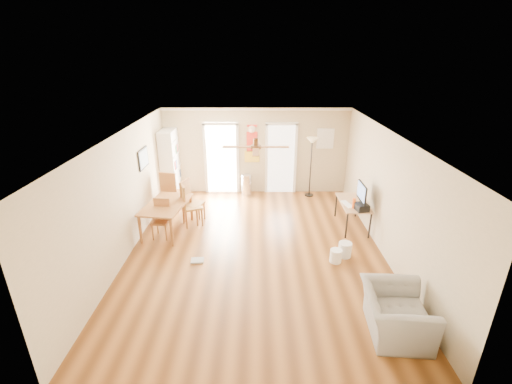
{
  "coord_description": "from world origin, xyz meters",
  "views": [
    {
      "loc": [
        0.01,
        -6.69,
        4.09
      ],
      "look_at": [
        0.0,
        0.6,
        1.15
      ],
      "focal_mm": 24.44,
      "sensor_mm": 36.0,
      "label": 1
    }
  ],
  "objects_px": {
    "printer": "(362,207)",
    "computer_desk": "(352,214)",
    "dining_table": "(167,217)",
    "dining_chair_right_b": "(192,204)",
    "dining_chair_right_a": "(193,202)",
    "dining_chair_far": "(173,190)",
    "dining_chair_near": "(161,219)",
    "trash_can": "(246,185)",
    "armchair": "(395,314)",
    "torchiere_lamp": "(311,167)",
    "wastebasket_a": "(336,256)",
    "wastebasket_b": "(345,250)",
    "bookshelf": "(170,164)"
  },
  "relations": [
    {
      "from": "dining_chair_right_b",
      "to": "dining_chair_far",
      "type": "height_order",
      "value": "dining_chair_far"
    },
    {
      "from": "bookshelf",
      "to": "printer",
      "type": "height_order",
      "value": "bookshelf"
    },
    {
      "from": "trash_can",
      "to": "armchair",
      "type": "xyz_separation_m",
      "value": [
        2.45,
        -5.66,
        0.03
      ]
    },
    {
      "from": "dining_chair_near",
      "to": "bookshelf",
      "type": "bearing_deg",
      "value": 101.63
    },
    {
      "from": "bookshelf",
      "to": "dining_chair_near",
      "type": "distance_m",
      "value": 2.6
    },
    {
      "from": "dining_chair_far",
      "to": "wastebasket_a",
      "type": "xyz_separation_m",
      "value": [
        3.96,
        -2.62,
        -0.43
      ]
    },
    {
      "from": "dining_chair_near",
      "to": "dining_chair_far",
      "type": "bearing_deg",
      "value": 97.2
    },
    {
      "from": "dining_chair_right_a",
      "to": "computer_desk",
      "type": "xyz_separation_m",
      "value": [
        3.99,
        -0.29,
        -0.21
      ]
    },
    {
      "from": "computer_desk",
      "to": "printer",
      "type": "distance_m",
      "value": 0.63
    },
    {
      "from": "dining_chair_right_a",
      "to": "computer_desk",
      "type": "relative_size",
      "value": 0.88
    },
    {
      "from": "dining_chair_near",
      "to": "trash_can",
      "type": "bearing_deg",
      "value": 58.75
    },
    {
      "from": "computer_desk",
      "to": "printer",
      "type": "xyz_separation_m",
      "value": [
        0.06,
        -0.47,
        0.41
      ]
    },
    {
      "from": "dining_chair_far",
      "to": "printer",
      "type": "distance_m",
      "value": 4.97
    },
    {
      "from": "dining_chair_near",
      "to": "armchair",
      "type": "bearing_deg",
      "value": -29.73
    },
    {
      "from": "dining_table",
      "to": "armchair",
      "type": "relative_size",
      "value": 1.33
    },
    {
      "from": "trash_can",
      "to": "printer",
      "type": "distance_m",
      "value": 3.79
    },
    {
      "from": "dining_chair_near",
      "to": "wastebasket_b",
      "type": "bearing_deg",
      "value": -6.55
    },
    {
      "from": "computer_desk",
      "to": "wastebasket_a",
      "type": "relative_size",
      "value": 4.39
    },
    {
      "from": "bookshelf",
      "to": "wastebasket_a",
      "type": "bearing_deg",
      "value": -37.57
    },
    {
      "from": "printer",
      "to": "dining_chair_right_a",
      "type": "bearing_deg",
      "value": 159.33
    },
    {
      "from": "dining_chair_right_a",
      "to": "wastebasket_a",
      "type": "height_order",
      "value": "dining_chair_right_a"
    },
    {
      "from": "dining_table",
      "to": "printer",
      "type": "distance_m",
      "value": 4.62
    },
    {
      "from": "dining_chair_near",
      "to": "wastebasket_b",
      "type": "relative_size",
      "value": 2.85
    },
    {
      "from": "bookshelf",
      "to": "dining_chair_right_b",
      "type": "xyz_separation_m",
      "value": [
        0.93,
        -1.85,
        -0.48
      ]
    },
    {
      "from": "dining_chair_far",
      "to": "computer_desk",
      "type": "height_order",
      "value": "dining_chair_far"
    },
    {
      "from": "dining_chair_far",
      "to": "bookshelf",
      "type": "bearing_deg",
      "value": -64.46
    },
    {
      "from": "printer",
      "to": "dining_chair_far",
      "type": "bearing_deg",
      "value": 152.44
    },
    {
      "from": "dining_table",
      "to": "dining_chair_right_b",
      "type": "distance_m",
      "value": 0.69
    },
    {
      "from": "dining_chair_right_a",
      "to": "wastebasket_a",
      "type": "bearing_deg",
      "value": -101.07
    },
    {
      "from": "dining_chair_right_b",
      "to": "wastebasket_b",
      "type": "relative_size",
      "value": 3.36
    },
    {
      "from": "dining_chair_far",
      "to": "trash_can",
      "type": "xyz_separation_m",
      "value": [
        1.99,
        1.08,
        -0.24
      ]
    },
    {
      "from": "trash_can",
      "to": "wastebasket_b",
      "type": "distance_m",
      "value": 4.12
    },
    {
      "from": "dining_chair_right_a",
      "to": "dining_chair_far",
      "type": "bearing_deg",
      "value": 62.04
    },
    {
      "from": "dining_chair_right_b",
      "to": "trash_can",
      "type": "height_order",
      "value": "dining_chair_right_b"
    },
    {
      "from": "printer",
      "to": "computer_desk",
      "type": "bearing_deg",
      "value": 87.44
    },
    {
      "from": "dining_chair_near",
      "to": "dining_chair_right_a",
      "type": "bearing_deg",
      "value": 57.85
    },
    {
      "from": "torchiere_lamp",
      "to": "armchair",
      "type": "xyz_separation_m",
      "value": [
        0.53,
        -5.6,
        -0.54
      ]
    },
    {
      "from": "printer",
      "to": "armchair",
      "type": "relative_size",
      "value": 0.28
    },
    {
      "from": "dining_chair_right_b",
      "to": "wastebasket_a",
      "type": "xyz_separation_m",
      "value": [
        3.27,
        -1.72,
        -0.4
      ]
    },
    {
      "from": "dining_chair_near",
      "to": "armchair",
      "type": "distance_m",
      "value": 5.32
    },
    {
      "from": "dining_table",
      "to": "computer_desk",
      "type": "relative_size",
      "value": 1.16
    },
    {
      "from": "dining_chair_far",
      "to": "printer",
      "type": "bearing_deg",
      "value": 174.24
    },
    {
      "from": "trash_can",
      "to": "computer_desk",
      "type": "distance_m",
      "value": 3.41
    },
    {
      "from": "dining_chair_right_b",
      "to": "dining_chair_near",
      "type": "height_order",
      "value": "dining_chair_right_b"
    },
    {
      "from": "dining_chair_far",
      "to": "wastebasket_b",
      "type": "bearing_deg",
      "value": 161.93
    },
    {
      "from": "dining_chair_far",
      "to": "wastebasket_b",
      "type": "height_order",
      "value": "dining_chair_far"
    },
    {
      "from": "dining_table",
      "to": "printer",
      "type": "xyz_separation_m",
      "value": [
        4.6,
        -0.23,
        0.39
      ]
    },
    {
      "from": "dining_chair_right_a",
      "to": "torchiere_lamp",
      "type": "relative_size",
      "value": 0.61
    },
    {
      "from": "dining_chair_right_a",
      "to": "dining_chair_near",
      "type": "distance_m",
      "value": 1.04
    },
    {
      "from": "dining_chair_right_b",
      "to": "trash_can",
      "type": "xyz_separation_m",
      "value": [
        1.3,
        1.97,
        -0.22
      ]
    }
  ]
}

